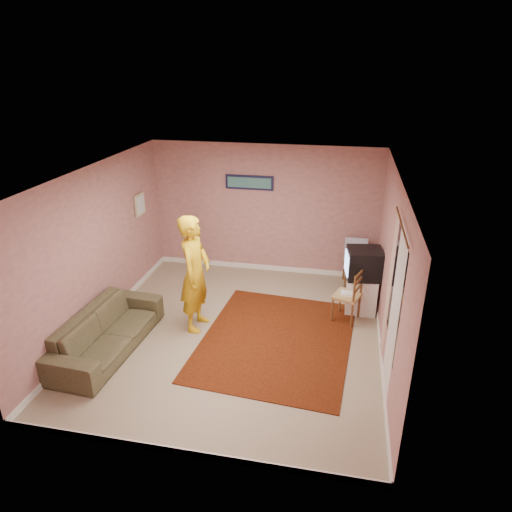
% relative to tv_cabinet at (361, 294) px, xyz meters
% --- Properties ---
extents(ground, '(5.00, 5.00, 0.00)m').
position_rel_tv_cabinet_xyz_m(ground, '(-1.95, -1.16, -0.33)').
color(ground, tan).
rests_on(ground, ground).
extents(wall_back, '(4.50, 0.02, 2.60)m').
position_rel_tv_cabinet_xyz_m(wall_back, '(-1.95, 1.34, 0.97)').
color(wall_back, tan).
rests_on(wall_back, ground).
extents(wall_front, '(4.50, 0.02, 2.60)m').
position_rel_tv_cabinet_xyz_m(wall_front, '(-1.95, -3.66, 0.97)').
color(wall_front, tan).
rests_on(wall_front, ground).
extents(wall_left, '(0.02, 5.00, 2.60)m').
position_rel_tv_cabinet_xyz_m(wall_left, '(-4.20, -1.16, 0.97)').
color(wall_left, tan).
rests_on(wall_left, ground).
extents(wall_right, '(0.02, 5.00, 2.60)m').
position_rel_tv_cabinet_xyz_m(wall_right, '(0.30, -1.16, 0.97)').
color(wall_right, tan).
rests_on(wall_right, ground).
extents(ceiling, '(4.50, 5.00, 0.02)m').
position_rel_tv_cabinet_xyz_m(ceiling, '(-1.95, -1.16, 2.27)').
color(ceiling, white).
rests_on(ceiling, wall_back).
extents(baseboard_back, '(4.50, 0.02, 0.10)m').
position_rel_tv_cabinet_xyz_m(baseboard_back, '(-1.95, 1.33, -0.28)').
color(baseboard_back, white).
rests_on(baseboard_back, ground).
extents(baseboard_front, '(4.50, 0.02, 0.10)m').
position_rel_tv_cabinet_xyz_m(baseboard_front, '(-1.95, -3.65, -0.28)').
color(baseboard_front, white).
rests_on(baseboard_front, ground).
extents(baseboard_left, '(0.02, 5.00, 0.10)m').
position_rel_tv_cabinet_xyz_m(baseboard_left, '(-4.19, -1.16, -0.28)').
color(baseboard_left, white).
rests_on(baseboard_left, ground).
extents(baseboard_right, '(0.02, 5.00, 0.10)m').
position_rel_tv_cabinet_xyz_m(baseboard_right, '(0.29, -1.16, -0.28)').
color(baseboard_right, white).
rests_on(baseboard_right, ground).
extents(window, '(0.01, 1.10, 1.50)m').
position_rel_tv_cabinet_xyz_m(window, '(0.29, -2.06, 1.12)').
color(window, black).
rests_on(window, wall_right).
extents(curtain_sheer, '(0.01, 0.75, 2.10)m').
position_rel_tv_cabinet_xyz_m(curtain_sheer, '(0.28, -2.21, 0.92)').
color(curtain_sheer, white).
rests_on(curtain_sheer, wall_right).
extents(curtain_floral, '(0.01, 0.35, 2.10)m').
position_rel_tv_cabinet_xyz_m(curtain_floral, '(0.26, -1.51, 0.92)').
color(curtain_floral, beige).
rests_on(curtain_floral, wall_right).
extents(curtain_rod, '(0.02, 1.40, 0.02)m').
position_rel_tv_cabinet_xyz_m(curtain_rod, '(0.25, -2.06, 1.99)').
color(curtain_rod, brown).
rests_on(curtain_rod, wall_right).
extents(picture_back, '(0.95, 0.04, 0.28)m').
position_rel_tv_cabinet_xyz_m(picture_back, '(-2.25, 1.31, 1.52)').
color(picture_back, '#131435').
rests_on(picture_back, wall_back).
extents(picture_left, '(0.04, 0.38, 0.42)m').
position_rel_tv_cabinet_xyz_m(picture_left, '(-4.17, 0.44, 1.22)').
color(picture_left, tan).
rests_on(picture_left, wall_left).
extents(area_rug, '(2.46, 2.98, 0.02)m').
position_rel_tv_cabinet_xyz_m(area_rug, '(-1.29, -1.20, -0.32)').
color(area_rug, black).
rests_on(area_rug, ground).
extents(tv_cabinet, '(0.51, 0.47, 0.65)m').
position_rel_tv_cabinet_xyz_m(tv_cabinet, '(0.00, 0.00, 0.00)').
color(tv_cabinet, white).
rests_on(tv_cabinet, ground).
extents(crt_tv, '(0.65, 0.59, 0.50)m').
position_rel_tv_cabinet_xyz_m(crt_tv, '(-0.01, -0.00, 0.58)').
color(crt_tv, black).
rests_on(crt_tv, tv_cabinet).
extents(chair_a, '(0.45, 0.43, 0.49)m').
position_rel_tv_cabinet_xyz_m(chair_a, '(-0.12, 1.04, 0.22)').
color(chair_a, tan).
rests_on(chair_a, ground).
extents(dvd_player, '(0.41, 0.33, 0.06)m').
position_rel_tv_cabinet_xyz_m(dvd_player, '(-0.12, 1.04, 0.17)').
color(dvd_player, '#A2A2A6').
rests_on(dvd_player, chair_a).
extents(blue_throw, '(0.43, 0.05, 0.45)m').
position_rel_tv_cabinet_xyz_m(blue_throw, '(-0.12, 1.04, 0.40)').
color(blue_throw, '#7C95CB').
rests_on(blue_throw, chair_a).
extents(chair_b, '(0.51, 0.53, 0.50)m').
position_rel_tv_cabinet_xyz_m(chair_b, '(-0.25, -0.36, 0.24)').
color(chair_b, tan).
rests_on(chair_b, ground).
extents(game_console, '(0.22, 0.17, 0.04)m').
position_rel_tv_cabinet_xyz_m(game_console, '(-0.25, -0.36, 0.17)').
color(game_console, white).
rests_on(game_console, chair_b).
extents(sofa, '(0.95, 2.17, 0.62)m').
position_rel_tv_cabinet_xyz_m(sofa, '(-3.75, -1.92, -0.02)').
color(sofa, brown).
rests_on(sofa, ground).
extents(person, '(0.49, 0.72, 1.92)m').
position_rel_tv_cabinet_xyz_m(person, '(-2.63, -1.04, 0.63)').
color(person, gold).
rests_on(person, ground).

